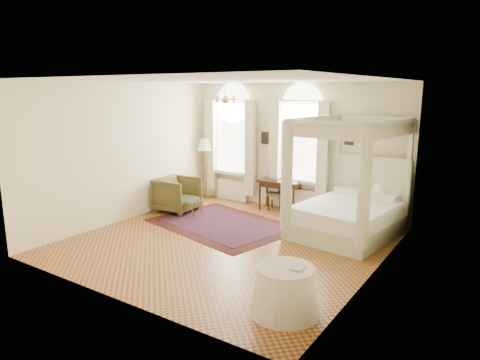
# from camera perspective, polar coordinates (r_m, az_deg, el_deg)

# --- Properties ---
(ground) EXTENTS (6.00, 6.00, 0.00)m
(ground) POSITION_cam_1_polar(r_m,az_deg,el_deg) (9.05, -1.59, -8.18)
(ground) COLOR #AC6C32
(ground) RESTS_ON ground
(room_walls) EXTENTS (6.00, 6.00, 6.00)m
(room_walls) POSITION_cam_1_polar(r_m,az_deg,el_deg) (8.57, -1.67, 4.34)
(room_walls) COLOR #F9EFBD
(room_walls) RESTS_ON ground
(window_left) EXTENTS (1.62, 0.27, 3.29)m
(window_left) POSITION_cam_1_polar(r_m,az_deg,el_deg) (12.05, -1.15, 4.17)
(window_left) COLOR white
(window_left) RESTS_ON room_walls
(window_right) EXTENTS (1.62, 0.27, 3.29)m
(window_right) POSITION_cam_1_polar(r_m,az_deg,el_deg) (11.00, 7.89, 3.32)
(window_right) COLOR white
(window_right) RESTS_ON room_walls
(chandelier) EXTENTS (0.51, 0.45, 0.50)m
(chandelier) POSITION_cam_1_polar(r_m,az_deg,el_deg) (10.00, -1.95, 10.74)
(chandelier) COLOR #B57E3C
(chandelier) RESTS_ON room_walls
(wall_pictures) EXTENTS (2.54, 0.03, 0.39)m
(wall_pictures) POSITION_cam_1_polar(r_m,az_deg,el_deg) (11.09, 7.64, 5.49)
(wall_pictures) COLOR black
(wall_pictures) RESTS_ON room_walls
(canopy_bed) EXTENTS (2.21, 2.58, 2.54)m
(canopy_bed) POSITION_cam_1_polar(r_m,az_deg,el_deg) (9.53, 14.07, -3.86)
(canopy_bed) COLOR #B9C19D
(canopy_bed) RESTS_ON ground
(nightstand) EXTENTS (0.52, 0.49, 0.61)m
(nightstand) POSITION_cam_1_polar(r_m,az_deg,el_deg) (10.38, 17.59, -4.34)
(nightstand) COLOR #361D0E
(nightstand) RESTS_ON ground
(nightstand_lamp) EXTENTS (0.28, 0.28, 0.41)m
(nightstand_lamp) POSITION_cam_1_polar(r_m,az_deg,el_deg) (10.31, 17.95, -1.16)
(nightstand_lamp) COLOR #B57E3C
(nightstand_lamp) RESTS_ON nightstand
(writing_desk) EXTENTS (1.12, 0.63, 0.81)m
(writing_desk) POSITION_cam_1_polar(r_m,az_deg,el_deg) (11.19, 5.35, -0.59)
(writing_desk) COLOR #361D0E
(writing_desk) RESTS_ON ground
(laptop) EXTENTS (0.37, 0.28, 0.03)m
(laptop) POSITION_cam_1_polar(r_m,az_deg,el_deg) (11.16, 4.56, 0.07)
(laptop) COLOR black
(laptop) RESTS_ON writing_desk
(stool) EXTENTS (0.49, 0.49, 0.48)m
(stool) POSITION_cam_1_polar(r_m,az_deg,el_deg) (11.31, 4.84, -2.01)
(stool) COLOR #40341B
(stool) RESTS_ON ground
(armchair) EXTENTS (1.05, 1.03, 0.90)m
(armchair) POSITION_cam_1_polar(r_m,az_deg,el_deg) (11.23, -8.33, -1.92)
(armchair) COLOR #4B4320
(armchair) RESTS_ON ground
(coffee_table) EXTENTS (0.63, 0.47, 0.41)m
(coffee_table) POSITION_cam_1_polar(r_m,az_deg,el_deg) (10.82, -6.71, -2.87)
(coffee_table) COLOR silver
(coffee_table) RESTS_ON ground
(floor_lamp) EXTENTS (0.45, 0.45, 1.74)m
(floor_lamp) POSITION_cam_1_polar(r_m,az_deg,el_deg) (12.39, -4.66, 4.34)
(floor_lamp) COLOR #B57E3C
(floor_lamp) RESTS_ON ground
(oriental_rug) EXTENTS (3.67, 2.99, 0.01)m
(oriental_rug) POSITION_cam_1_polar(r_m,az_deg,el_deg) (10.13, -2.30, -5.93)
(oriental_rug) COLOR #3F140F
(oriental_rug) RESTS_ON ground
(side_table) EXTENTS (1.01, 1.01, 0.69)m
(side_table) POSITION_cam_1_polar(r_m,az_deg,el_deg) (6.26, 6.02, -14.43)
(side_table) COLOR silver
(side_table) RESTS_ON ground
(book) EXTENTS (0.20, 0.25, 0.02)m
(book) POSITION_cam_1_polar(r_m,az_deg,el_deg) (6.12, 6.91, -11.35)
(book) COLOR black
(book) RESTS_ON side_table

